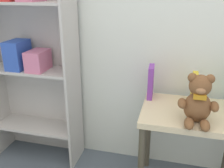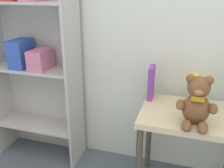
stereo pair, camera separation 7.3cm
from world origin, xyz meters
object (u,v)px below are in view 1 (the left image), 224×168
object	(u,v)px
display_table	(192,126)
teddy_bear	(198,101)
bookshelf_side	(31,56)
book_standing_purple	(151,82)
book_standing_yellow	(194,88)

from	to	relation	value
display_table	teddy_bear	size ratio (longest dim) A/B	2.21
display_table	teddy_bear	bearing A→B (deg)	-88.01
display_table	teddy_bear	world-z (taller)	teddy_bear
bookshelf_side	teddy_bear	xyz separation A→B (m)	(1.18, -0.30, -0.10)
book_standing_purple	bookshelf_side	bearing A→B (deg)	176.67
teddy_bear	book_standing_purple	bearing A→B (deg)	135.42
display_table	bookshelf_side	bearing A→B (deg)	172.01
book_standing_purple	book_standing_yellow	bearing A→B (deg)	-5.61
bookshelf_side	teddy_bear	distance (m)	1.22
book_standing_purple	book_standing_yellow	size ratio (longest dim) A/B	1.14
teddy_bear	book_standing_purple	world-z (taller)	teddy_bear
bookshelf_side	book_standing_purple	size ratio (longest dim) A/B	6.74
bookshelf_side	teddy_bear	world-z (taller)	bookshelf_side
book_standing_yellow	book_standing_purple	bearing A→B (deg)	177.92
bookshelf_side	book_standing_purple	distance (m)	0.90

